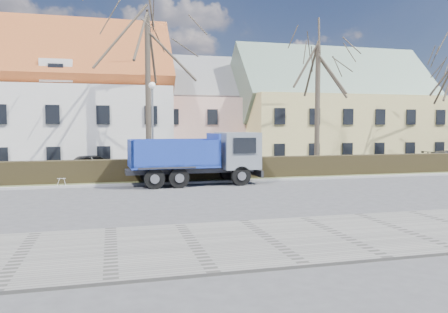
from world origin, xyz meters
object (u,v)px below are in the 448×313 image
object	(u,v)px
dump_truck	(190,158)
streetlight	(153,131)
parked_car_a	(95,164)
cart_frame	(58,182)

from	to	relation	value
dump_truck	streetlight	world-z (taller)	streetlight
streetlight	parked_car_a	size ratio (longest dim) A/B	1.45
parked_car_a	cart_frame	bearing A→B (deg)	144.09
cart_frame	dump_truck	bearing A→B (deg)	-5.06
cart_frame	parked_car_a	size ratio (longest dim) A/B	0.15
streetlight	dump_truck	bearing A→B (deg)	-57.32
dump_truck	cart_frame	bearing A→B (deg)	173.03
streetlight	cart_frame	xyz separation A→B (m)	(-5.32, -2.23, -2.77)
dump_truck	streetlight	bearing A→B (deg)	120.78
streetlight	cart_frame	size ratio (longest dim) A/B	9.80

